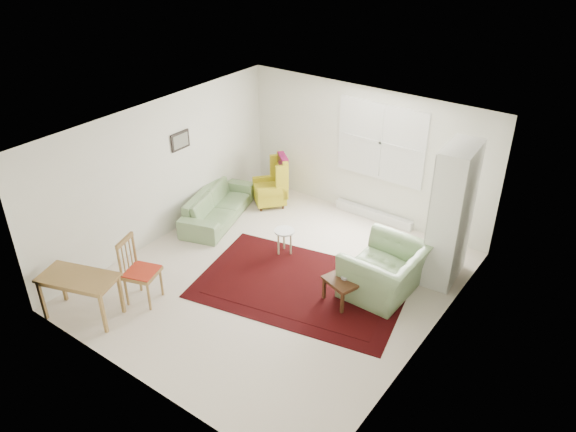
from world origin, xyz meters
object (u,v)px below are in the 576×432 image
Objects in this scene: armchair at (385,267)px; desk_chair at (142,271)px; sofa at (218,201)px; desk at (82,296)px; stool at (284,242)px; wingback_chair at (269,181)px; coffee_table at (344,290)px; cabinet at (452,215)px.

armchair is 3.66m from desk_chair.
desk_chair reaches higher than sofa.
desk is at bearing 131.90° from desk_chair.
sofa is 1.81× the size of desk_chair.
armchair is at bearing 0.44° from stool.
stool is at bearing -3.49° from wingback_chair.
armchair is 1.16× the size of wingback_chair.
wingback_chair is at bearing -13.03° from desk_chair.
armchair is 0.72m from coffee_table.
stool is (1.73, -0.23, -0.16)m from sofa.
cabinet reaches higher than wingback_chair.
sofa is 3.33m from coffee_table.
cabinet is at bearing -97.40° from sofa.
armchair is 2.37× the size of coffee_table.
desk is 0.90m from desk_chair.
desk_chair reaches higher than stool.
armchair is at bearing -110.73° from sofa.
desk is 1.03× the size of desk_chair.
sofa is 3.31m from desk.
coffee_table is at bearing -72.82° from desk_chair.
desk_chair is at bearing -112.55° from stool.
stool is (-1.89, -0.01, -0.24)m from armchair.
armchair is 3.40m from wingback_chair.
wingback_chair is 2.25× the size of stool.
desk is (-0.12, -4.31, -0.17)m from wingback_chair.
armchair reaches higher than stool.
sofa is 1.75× the size of desk.
desk_chair is at bearing 60.16° from desk.
sofa is 3.62m from armchair.
coffee_table is at bearing 8.22° from wingback_chair.
cabinet is 2.07× the size of desk.
stool is at bearing 160.39° from coffee_table.
cabinet is at bearing 149.41° from armchair.
coffee_table is at bearing -126.91° from cabinet.
desk_chair is at bearing -144.56° from coffee_table.
sofa is at bearing -73.05° from wingback_chair.
coffee_table is 0.48× the size of desk_chair.
desk_chair reaches higher than armchair.
wingback_chair is 4.31m from desk.
desk is (-1.39, -3.06, 0.12)m from stool.
stool is 0.42× the size of desk.
coffee_table is at bearing -19.61° from stool.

